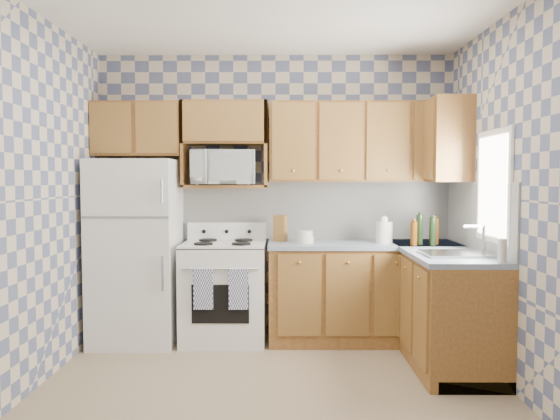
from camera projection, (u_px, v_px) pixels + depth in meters
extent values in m
plane|color=#8C7457|center=(272.00, 395.00, 3.80)|extent=(3.40, 3.40, 0.00)
cube|color=slate|center=(275.00, 195.00, 5.33)|extent=(3.40, 0.02, 2.70)
cube|color=slate|center=(521.00, 202.00, 3.72)|extent=(0.02, 3.20, 2.70)
cube|color=white|center=(316.00, 210.00, 5.32)|extent=(2.60, 0.02, 0.56)
cube|color=white|center=(477.00, 216.00, 4.53)|extent=(0.02, 1.60, 0.56)
cube|color=white|center=(136.00, 251.00, 5.01)|extent=(0.75, 0.70, 1.68)
cube|color=white|center=(224.00, 293.00, 5.06)|extent=(0.76, 0.65, 0.90)
cube|color=silver|center=(224.00, 244.00, 5.03)|extent=(0.76, 0.65, 0.02)
cube|color=white|center=(227.00, 231.00, 5.30)|extent=(0.76, 0.08, 0.17)
cube|color=navy|center=(203.00, 289.00, 4.71)|extent=(0.17, 0.02, 0.35)
cube|color=navy|center=(238.00, 289.00, 4.70)|extent=(0.17, 0.02, 0.35)
cube|color=brown|center=(364.00, 294.00, 5.07)|extent=(1.75, 0.60, 0.88)
cube|color=brown|center=(441.00, 306.00, 4.57)|extent=(0.60, 1.60, 0.88)
cube|color=slate|center=(364.00, 245.00, 5.04)|extent=(1.77, 0.63, 0.04)
cube|color=slate|center=(441.00, 252.00, 4.54)|extent=(0.63, 1.60, 0.04)
cube|color=brown|center=(363.00, 142.00, 5.13)|extent=(1.75, 0.33, 0.74)
cube|color=brown|center=(138.00, 130.00, 5.14)|extent=(0.82, 0.33, 0.50)
cube|color=brown|center=(444.00, 141.00, 4.94)|extent=(0.33, 0.70, 0.74)
cube|color=brown|center=(226.00, 186.00, 5.16)|extent=(0.80, 0.33, 0.03)
imported|color=white|center=(222.00, 168.00, 5.13)|extent=(0.64, 0.48, 0.33)
cube|color=#B7B7BC|center=(455.00, 254.00, 4.19)|extent=(0.48, 0.40, 0.03)
cube|color=white|center=(494.00, 186.00, 4.16)|extent=(0.02, 0.66, 0.86)
cylinder|color=black|center=(420.00, 230.00, 4.85)|extent=(0.06, 0.06, 0.27)
cylinder|color=black|center=(433.00, 231.00, 4.79)|extent=(0.06, 0.06, 0.25)
cylinder|color=#542807|center=(435.00, 231.00, 4.89)|extent=(0.06, 0.06, 0.23)
cylinder|color=#542807|center=(414.00, 234.00, 4.78)|extent=(0.06, 0.06, 0.21)
cube|color=brown|center=(280.00, 228.00, 5.14)|extent=(0.14, 0.14, 0.25)
cylinder|color=white|center=(384.00, 232.00, 4.99)|extent=(0.15, 0.15, 0.19)
cylinder|color=beige|center=(502.00, 251.00, 3.79)|extent=(0.06, 0.06, 0.17)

